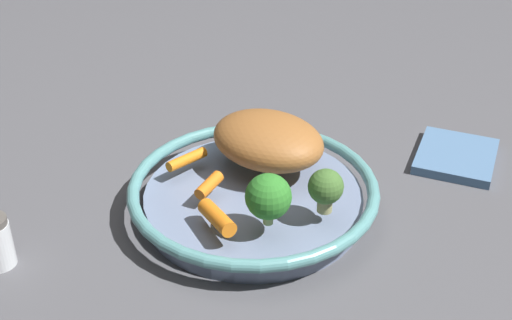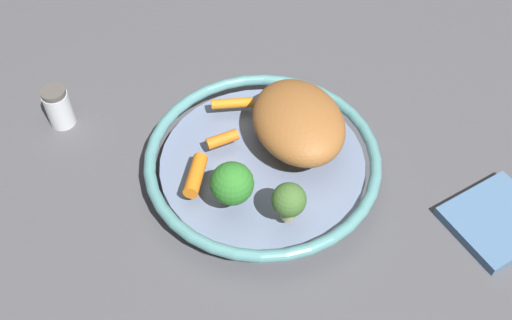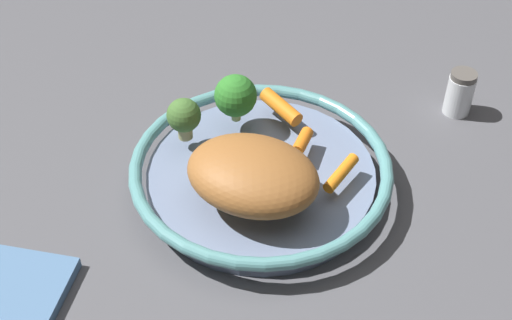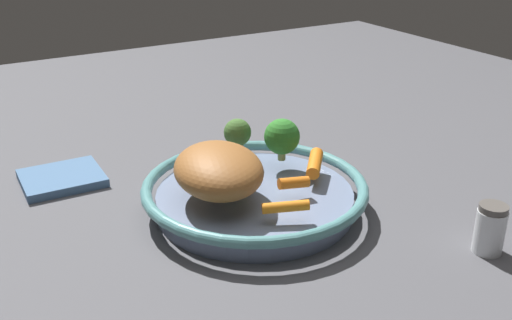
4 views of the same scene
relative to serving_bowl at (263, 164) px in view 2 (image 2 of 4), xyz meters
The scene contains 10 objects.
ground_plane 0.03m from the serving_bowl, ahead, with size 2.15×2.15×0.00m, color #4C4C51.
serving_bowl is the anchor object (origin of this frame).
roast_chicken_piece 0.08m from the serving_bowl, 88.83° to the right, with size 0.16×0.12×0.06m, color #985D2C.
baby_carrot_back 0.10m from the serving_bowl, 84.19° to the left, with size 0.02×0.02×0.07m, color orange.
baby_carrot_left 0.07m from the serving_bowl, 37.89° to the left, with size 0.02×0.02×0.04m, color orange.
baby_carrot_center 0.11m from the serving_bowl, ahead, with size 0.01×0.01×0.06m, color orange.
broccoli_floret_edge 0.12m from the serving_bowl, 164.43° to the left, with size 0.04×0.04×0.06m.
broccoli_floret_small 0.11m from the serving_bowl, 121.46° to the left, with size 0.06×0.06×0.07m.
salt_shaker 0.32m from the serving_bowl, 38.98° to the left, with size 0.04×0.04×0.07m.
dish_towel 0.33m from the serving_bowl, 137.23° to the right, with size 0.11×0.13×0.01m, color #4C7099.
Camera 2 is at (-0.44, 0.29, 0.68)m, focal length 42.00 mm.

